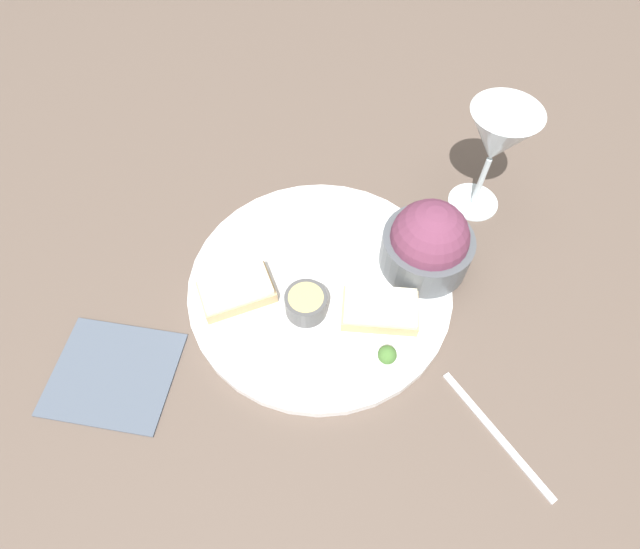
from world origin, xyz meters
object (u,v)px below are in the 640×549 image
Objects in this scene: sauce_ramekin at (306,303)px; cheese_toast_far at (380,310)px; salad_bowl at (428,243)px; wine_glass at (497,140)px; fork at (497,434)px; cheese_toast_near at (236,289)px; napkin at (113,373)px.

sauce_ramekin is 0.09m from cheese_toast_far.
wine_glass reaches higher than salad_bowl.
cheese_toast_far is 0.66× the size of fork.
cheese_toast_near is 0.60× the size of wine_glass.
napkin is at bearing 19.16° from wine_glass.
cheese_toast_far reaches higher than fork.
wine_glass is 0.55m from napkin.
cheese_toast_far reaches higher than napkin.
cheese_toast_near is 0.56× the size of napkin.
sauce_ramekin is at bearing 27.30° from wine_glass.
cheese_toast_far is 0.63× the size of wine_glass.
sauce_ramekin is 0.51× the size of cheese_toast_far.
salad_bowl is at bearing -138.63° from cheese_toast_far.
wine_glass is 0.93× the size of napkin.
wine_glass reaches higher than cheese_toast_far.
cheese_toast_far is 0.26m from wine_glass.
sauce_ramekin is 0.53× the size of cheese_toast_near.
cheese_toast_near is at bearing -154.54° from napkin.
fork is at bearing 120.22° from cheese_toast_far.
wine_glass is at bearing -138.50° from cheese_toast_far.
fork is at bearing 139.88° from cheese_toast_near.
salad_bowl is 0.65× the size of napkin.
fork is (-0.18, 0.18, -0.03)m from sauce_ramekin.
cheese_toast_near is 0.18m from cheese_toast_far.
napkin is at bearing -19.47° from fork.
wine_glass is at bearing -160.84° from napkin.
salad_bowl is at bearing 41.59° from wine_glass.
wine_glass is 0.36m from fork.
salad_bowl is 0.41m from napkin.
salad_bowl is 0.23m from fork.
cheese_toast_far is 0.19m from fork.
napkin is (0.32, 0.01, -0.02)m from cheese_toast_far.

